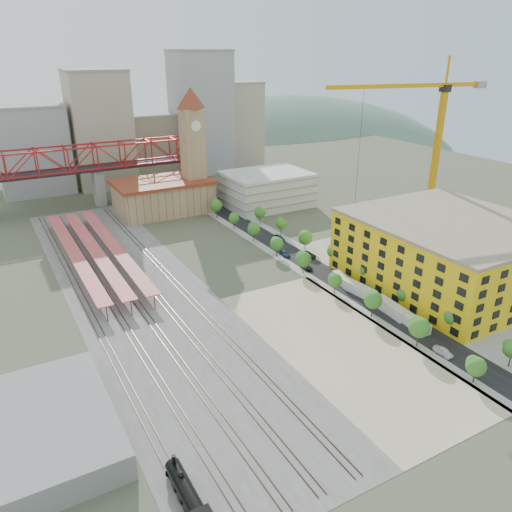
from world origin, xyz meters
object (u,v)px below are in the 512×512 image
site_trailer_c (360,290)px  car_0 (443,352)px  construction_building (449,252)px  locomotive (195,509)px  tower_crane (430,131)px  site_trailer_d (343,280)px  clock_tower (193,138)px  site_trailer_a (413,322)px  site_trailer_b (391,308)px

site_trailer_c → car_0: site_trailer_c is taller
construction_building → car_0: (-29.00, -25.13, -8.61)m
locomotive → tower_crane: 136.10m
construction_building → locomotive: size_ratio=2.43×
construction_building → site_trailer_d: bearing=152.9°
clock_tower → site_trailer_c: bearing=-85.1°
tower_crane → site_trailer_d: tower_crane is taller
construction_building → site_trailer_d: size_ratio=5.64×
site_trailer_c → site_trailer_a: bearing=-96.2°
site_trailer_b → construction_building: bearing=16.3°
site_trailer_a → site_trailer_d: site_trailer_a is taller
site_trailer_d → clock_tower: bearing=106.6°
site_trailer_b → site_trailer_d: size_ratio=1.16×
construction_building → car_0: construction_building is taller
tower_crane → clock_tower: bearing=128.5°
construction_building → site_trailer_c: bearing=166.8°
site_trailer_b → car_0: bearing=-95.2°
site_trailer_b → site_trailer_d: site_trailer_b is taller
clock_tower → tower_crane: bearing=-51.5°
site_trailer_a → car_0: bearing=-101.9°
clock_tower → tower_crane: tower_crane is taller
site_trailer_c → site_trailer_d: 7.22m
locomotive → site_trailer_b: (66.00, 30.84, -0.52)m
clock_tower → site_trailer_b: clock_tower is taller
clock_tower → car_0: bearing=-87.7°
locomotive → clock_tower: bearing=67.0°
site_trailer_c → site_trailer_d: (0.00, 7.22, -0.14)m
clock_tower → site_trailer_d: (8.00, -86.70, -27.47)m
site_trailer_c → site_trailer_d: size_ratio=1.11×
site_trailer_b → site_trailer_c: 11.93m
site_trailer_d → car_0: 38.55m
tower_crane → site_trailer_a: tower_crane is taller
construction_building → site_trailer_d: 30.33m
tower_crane → site_trailer_d: size_ratio=6.64×
clock_tower → locomotive: bearing=-113.0°
construction_building → site_trailer_a: size_ratio=5.45×
site_trailer_b → car_0: (-3.00, -19.28, -0.62)m
site_trailer_a → car_0: size_ratio=1.99×
site_trailer_a → site_trailer_b: site_trailer_b is taller
locomotive → car_0: 64.06m
clock_tower → car_0: (5.00, -125.12, -27.90)m
locomotive → tower_crane: bearing=31.0°
tower_crane → car_0: bearing=-131.5°
locomotive → site_trailer_d: locomotive is taller
locomotive → site_trailer_a: size_ratio=2.24×
tower_crane → car_0: size_ratio=12.74×
tower_crane → construction_building: bearing=-123.6°
clock_tower → site_trailer_b: bearing=-85.7°
construction_building → site_trailer_b: (-26.00, -5.85, -7.99)m
site_trailer_a → site_trailer_b: bearing=92.5°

